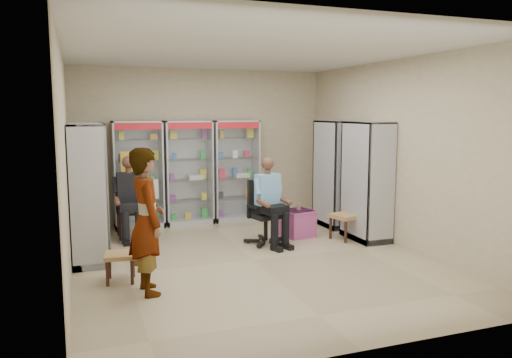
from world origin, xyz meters
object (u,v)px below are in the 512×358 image
object	(u,v)px
cabinet_back_mid	(188,173)
woven_stool_b	(121,267)
standing_man	(147,221)
cabinet_left_far	(87,184)
pink_trunk	(298,223)
seated_shopkeeper	(267,204)
cabinet_left_near	(89,194)
woven_stool_a	(345,227)
wooden_chair	(129,211)
cabinet_right_far	(335,174)
cabinet_back_right	(235,171)
cabinet_back_left	(138,175)
cabinet_right_near	(367,181)
office_chair	(266,212)

from	to	relation	value
cabinet_back_mid	woven_stool_b	size ratio (longest dim) A/B	5.34
standing_man	cabinet_back_mid	bearing A→B (deg)	-25.87
cabinet_left_far	pink_trunk	distance (m)	3.61
seated_shopkeeper	standing_man	xyz separation A→B (m)	(-2.14, -1.58, 0.20)
cabinet_left_far	cabinet_left_near	size ratio (longest dim) A/B	1.00
standing_man	woven_stool_a	bearing A→B (deg)	-74.18
pink_trunk	standing_man	bearing A→B (deg)	-146.26
wooden_chair	woven_stool_b	world-z (taller)	wooden_chair
cabinet_back_mid	cabinet_right_far	distance (m)	2.82
cabinet_right_far	wooden_chair	bearing A→B (deg)	83.96
cabinet_back_mid	cabinet_left_far	world-z (taller)	same
cabinet_back_right	cabinet_left_far	size ratio (longest dim) A/B	1.00
cabinet_back_left	woven_stool_a	bearing A→B (deg)	-33.59
cabinet_back_left	cabinet_left_far	size ratio (longest dim) A/B	1.00
cabinet_back_mid	cabinet_back_right	distance (m)	0.95
cabinet_left_far	wooden_chair	xyz separation A→B (m)	(0.68, 0.20, -0.53)
cabinet_back_right	standing_man	xyz separation A→B (m)	(-2.22, -3.55, -0.12)
seated_shopkeeper	cabinet_right_far	bearing A→B (deg)	12.35
standing_man	cabinet_left_far	bearing A→B (deg)	6.93
pink_trunk	woven_stool_a	world-z (taller)	pink_trunk
cabinet_back_mid	wooden_chair	bearing A→B (deg)	-148.69
wooden_chair	seated_shopkeeper	distance (m)	2.42
cabinet_right_near	cabinet_back_mid	bearing A→B (deg)	49.16
cabinet_right_far	woven_stool_a	distance (m)	1.31
pink_trunk	woven_stool_a	distance (m)	0.82
cabinet_back_mid	office_chair	size ratio (longest dim) A/B	1.88
cabinet_back_left	standing_man	xyz separation A→B (m)	(-0.32, -3.55, -0.12)
cabinet_left_far	wooden_chair	bearing A→B (deg)	106.39
cabinet_right_near	office_chair	size ratio (longest dim) A/B	1.88
cabinet_left_near	office_chair	xyz separation A→B (m)	(2.75, 0.11, -0.47)
cabinet_right_far	cabinet_right_near	world-z (taller)	same
office_chair	cabinet_back_right	bearing A→B (deg)	73.82
cabinet_left_far	cabinet_back_mid	bearing A→B (deg)	116.32
cabinet_left_near	cabinet_right_far	bearing A→B (deg)	101.41
cabinet_back_left	office_chair	world-z (taller)	cabinet_back_left
cabinet_right_near	cabinet_left_far	bearing A→B (deg)	73.75
seated_shopkeeper	cabinet_left_near	bearing A→B (deg)	167.43
office_chair	cabinet_back_mid	bearing A→B (deg)	100.58
cabinet_right_far	seated_shopkeeper	size ratio (longest dim) A/B	1.48
cabinet_left_near	pink_trunk	distance (m)	3.56
cabinet_left_far	cabinet_back_right	bearing A→B (deg)	108.19
cabinet_back_right	cabinet_left_far	xyz separation A→B (m)	(-2.83, -0.93, 0.00)
cabinet_left_near	standing_man	world-z (taller)	cabinet_left_near
wooden_chair	woven_stool_a	distance (m)	3.73
wooden_chair	cabinet_back_left	bearing A→B (deg)	71.10
cabinet_back_mid	pink_trunk	distance (m)	2.41
office_chair	pink_trunk	size ratio (longest dim) A/B	2.20
woven_stool_b	office_chair	bearing A→B (deg)	24.75
cabinet_back_right	pink_trunk	size ratio (longest dim) A/B	4.14
cabinet_right_near	cabinet_left_near	size ratio (longest dim) A/B	1.00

